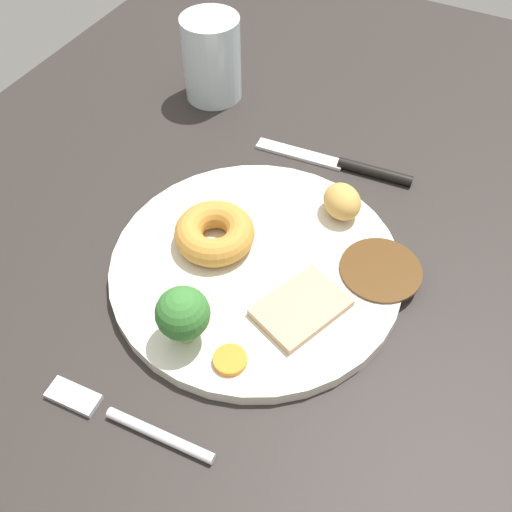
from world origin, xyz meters
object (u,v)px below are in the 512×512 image
object	(u,v)px
yorkshire_pudding	(215,233)
broccoli_floret	(184,315)
fork	(123,419)
dinner_plate	(256,267)
water_glass	(212,58)
roast_potato_left	(342,202)
meat_slice_main	(301,307)
carrot_coin_front	(230,360)
knife	(346,165)

from	to	relation	value
yorkshire_pudding	broccoli_floret	bearing A→B (deg)	-162.34
broccoli_floret	fork	bearing A→B (deg)	173.30
dinner_plate	water_glass	xyz separation A→B (cm)	(23.59, 18.43, 4.53)
dinner_plate	roast_potato_left	bearing A→B (deg)	-25.39
roast_potato_left	broccoli_floret	world-z (taller)	broccoli_floret
roast_potato_left	dinner_plate	bearing A→B (deg)	154.61
water_glass	meat_slice_main	bearing A→B (deg)	-137.31
carrot_coin_front	water_glass	world-z (taller)	water_glass
dinner_plate	water_glass	distance (cm)	30.28
roast_potato_left	water_glass	size ratio (longest dim) A/B	0.42
fork	knife	bearing A→B (deg)	-100.48
knife	dinner_plate	bearing A→B (deg)	78.50
fork	carrot_coin_front	bearing A→B (deg)	-127.46
dinner_plate	carrot_coin_front	world-z (taller)	carrot_coin_front
carrot_coin_front	meat_slice_main	bearing A→B (deg)	-22.26
roast_potato_left	broccoli_floret	size ratio (longest dim) A/B	0.75
yorkshire_pudding	broccoli_floret	distance (cm)	11.27
knife	water_glass	distance (cm)	21.84
broccoli_floret	fork	size ratio (longest dim) A/B	0.38
carrot_coin_front	broccoli_floret	distance (cm)	5.48
roast_potato_left	broccoli_floret	bearing A→B (deg)	163.05
roast_potato_left	knife	xyz separation A→B (cm)	(8.31, 2.51, -2.63)
water_glass	roast_potato_left	bearing A→B (deg)	-120.65
broccoli_floret	knife	xyz separation A→B (cm)	(28.33, -3.60, -4.42)
fork	water_glass	world-z (taller)	water_glass
dinner_plate	meat_slice_main	bearing A→B (deg)	-116.24
broccoli_floret	water_glass	xyz separation A→B (cm)	(33.73, 17.02, 0.36)
yorkshire_pudding	knife	size ratio (longest dim) A/B	0.42
carrot_coin_front	broccoli_floret	world-z (taller)	broccoli_floret
knife	water_glass	size ratio (longest dim) A/B	1.77
broccoli_floret	fork	distance (cm)	9.63
roast_potato_left	water_glass	bearing A→B (deg)	59.35
roast_potato_left	carrot_coin_front	distance (cm)	20.57
meat_slice_main	carrot_coin_front	xyz separation A→B (cm)	(-7.55, 3.09, -0.11)
fork	water_glass	bearing A→B (deg)	-72.58
dinner_plate	yorkshire_pudding	distance (cm)	5.22
yorkshire_pudding	carrot_coin_front	xyz separation A→B (cm)	(-10.99, -7.80, -1.09)
broccoli_floret	fork	xyz separation A→B (cm)	(-8.47, 1.00, -4.48)
roast_potato_left	knife	world-z (taller)	roast_potato_left
roast_potato_left	broccoli_floret	xyz separation A→B (cm)	(-20.02, 6.10, 1.78)
meat_slice_main	water_glass	xyz separation A→B (cm)	(26.61, 24.55, 3.43)
dinner_plate	meat_slice_main	size ratio (longest dim) A/B	3.52
dinner_plate	water_glass	size ratio (longest dim) A/B	2.69
dinner_plate	knife	xyz separation A→B (cm)	(18.20, -2.19, -0.25)
yorkshire_pudding	carrot_coin_front	size ratio (longest dim) A/B	2.72
dinner_plate	yorkshire_pudding	size ratio (longest dim) A/B	3.57
meat_slice_main	broccoli_floret	distance (cm)	10.80
yorkshire_pudding	knife	xyz separation A→B (cm)	(17.78, -6.96, -2.34)
yorkshire_pudding	roast_potato_left	size ratio (longest dim) A/B	1.79
dinner_plate	water_glass	bearing A→B (deg)	37.99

